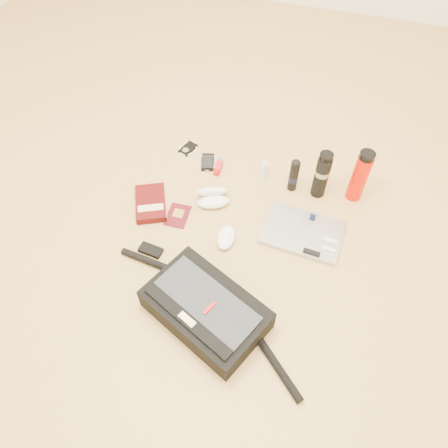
# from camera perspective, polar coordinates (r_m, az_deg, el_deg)

# --- Properties ---
(ground) EXTENTS (4.00, 4.00, 0.00)m
(ground) POSITION_cam_1_polar(r_m,az_deg,el_deg) (1.76, 0.87, -3.34)
(ground) COLOR tan
(ground) RESTS_ON ground
(messenger_bag) EXTENTS (0.80, 0.44, 0.12)m
(messenger_bag) POSITION_cam_1_polar(r_m,az_deg,el_deg) (1.58, -2.48, -11.02)
(messenger_bag) COLOR black
(messenger_bag) RESTS_ON ground
(laptop) EXTENTS (0.33, 0.24, 0.03)m
(laptop) POSITION_cam_1_polar(r_m,az_deg,el_deg) (1.82, 10.28, -1.15)
(laptop) COLOR #A3A3A5
(laptop) RESTS_ON ground
(book) EXTENTS (0.20, 0.23, 0.04)m
(book) POSITION_cam_1_polar(r_m,az_deg,el_deg) (1.91, -9.49, 2.68)
(book) COLOR #3F0807
(book) RESTS_ON ground
(passport) EXTENTS (0.09, 0.13, 0.01)m
(passport) POSITION_cam_1_polar(r_m,az_deg,el_deg) (1.87, -6.05, 1.13)
(passport) COLOR #480B12
(passport) RESTS_ON ground
(mouse) EXTENTS (0.08, 0.13, 0.04)m
(mouse) POSITION_cam_1_polar(r_m,az_deg,el_deg) (1.77, 0.26, -1.76)
(mouse) COLOR white
(mouse) RESTS_ON ground
(sunglasses_case) EXTENTS (0.17, 0.16, 0.08)m
(sunglasses_case) POSITION_cam_1_polar(r_m,az_deg,el_deg) (1.89, -1.48, 3.57)
(sunglasses_case) COLOR white
(sunglasses_case) RESTS_ON ground
(ipod) EXTENTS (0.10, 0.10, 0.01)m
(ipod) POSITION_cam_1_polar(r_m,az_deg,el_deg) (2.13, -4.72, 9.79)
(ipod) COLOR black
(ipod) RESTS_ON ground
(phone) EXTENTS (0.11, 0.12, 0.01)m
(phone) POSITION_cam_1_polar(r_m,az_deg,el_deg) (2.06, -2.15, 8.09)
(phone) COLOR black
(phone) RESTS_ON ground
(inhaler) EXTENTS (0.03, 0.10, 0.03)m
(inhaler) POSITION_cam_1_polar(r_m,az_deg,el_deg) (2.03, -0.72, 7.54)
(inhaler) COLOR red
(inhaler) RESTS_ON ground
(spray_bottle) EXTENTS (0.04, 0.04, 0.11)m
(spray_bottle) POSITION_cam_1_polar(r_m,az_deg,el_deg) (1.98, 5.30, 7.05)
(spray_bottle) COLOR #B2DCED
(spray_bottle) RESTS_ON ground
(aerosol_can) EXTENTS (0.04, 0.04, 0.17)m
(aerosol_can) POSITION_cam_1_polar(r_m,az_deg,el_deg) (1.92, 9.11, 6.32)
(aerosol_can) COLOR black
(aerosol_can) RESTS_ON ground
(thermos_black) EXTENTS (0.08, 0.08, 0.24)m
(thermos_black) POSITION_cam_1_polar(r_m,az_deg,el_deg) (1.90, 12.65, 6.31)
(thermos_black) COLOR black
(thermos_black) RESTS_ON ground
(thermos_red) EXTENTS (0.08, 0.08, 0.26)m
(thermos_red) POSITION_cam_1_polar(r_m,az_deg,el_deg) (1.92, 17.33, 6.00)
(thermos_red) COLOR red
(thermos_red) RESTS_ON ground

